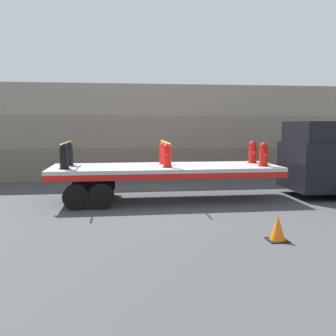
{
  "coord_description": "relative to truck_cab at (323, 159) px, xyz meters",
  "views": [
    {
      "loc": [
        -1.61,
        -13.31,
        2.75
      ],
      "look_at": [
        0.1,
        0.0,
        1.17
      ],
      "focal_mm": 40.0,
      "sensor_mm": 36.0,
      "label": 1
    }
  ],
  "objects": [
    {
      "name": "cargo_strap_rear",
      "position": [
        -9.52,
        0.0,
        0.68
      ],
      "size": [
        0.05,
        2.74,
        0.01
      ],
      "color": "yellow",
      "rests_on": "fire_hydrant_black_near_0"
    },
    {
      "name": "rock_cliff",
      "position": [
        -6.06,
        6.58,
        0.92
      ],
      "size": [
        60.0,
        3.3,
        4.71
      ],
      "color": "#706656",
      "rests_on": "ground_plane"
    },
    {
      "name": "fire_hydrant_red_far_1",
      "position": [
        -6.06,
        0.56,
        0.24
      ],
      "size": [
        0.36,
        0.55,
        0.85
      ],
      "color": "red",
      "rests_on": "flatbed_trailer"
    },
    {
      "name": "fire_hydrant_red_far_2",
      "position": [
        -2.59,
        0.56,
        0.24
      ],
      "size": [
        0.36,
        0.55,
        0.85
      ],
      "color": "red",
      "rests_on": "flatbed_trailer"
    },
    {
      "name": "traffic_cone",
      "position": [
        -3.99,
        -5.1,
        -1.13
      ],
      "size": [
        0.47,
        0.47,
        0.61
      ],
      "color": "black",
      "rests_on": "ground_plane"
    },
    {
      "name": "flatbed_trailer",
      "position": [
        -6.65,
        0.0,
        -0.42
      ],
      "size": [
        8.13,
        2.64,
        1.26
      ],
      "color": "#B2B2B7",
      "rests_on": "ground_plane"
    },
    {
      "name": "cargo_strap_middle",
      "position": [
        -6.06,
        0.0,
        0.68
      ],
      "size": [
        0.05,
        2.74,
        0.01
      ],
      "color": "yellow",
      "rests_on": "fire_hydrant_red_near_1"
    },
    {
      "name": "fire_hydrant_black_near_0",
      "position": [
        -9.52,
        -0.56,
        0.24
      ],
      "size": [
        0.36,
        0.55,
        0.85
      ],
      "color": "black",
      "rests_on": "flatbed_trailer"
    },
    {
      "name": "fire_hydrant_black_far_0",
      "position": [
        -9.52,
        0.56,
        0.24
      ],
      "size": [
        0.36,
        0.55,
        0.85
      ],
      "color": "black",
      "rests_on": "flatbed_trailer"
    },
    {
      "name": "ground_plane",
      "position": [
        -6.06,
        0.0,
        -1.43
      ],
      "size": [
        120.0,
        120.0,
        0.0
      ],
      "primitive_type": "plane",
      "color": "#3F4244"
    },
    {
      "name": "truck_cab",
      "position": [
        0.0,
        0.0,
        0.0
      ],
      "size": [
        2.53,
        2.57,
        2.85
      ],
      "color": "black",
      "rests_on": "ground_plane"
    },
    {
      "name": "fire_hydrant_red_near_2",
      "position": [
        -2.59,
        -0.56,
        0.24
      ],
      "size": [
        0.36,
        0.55,
        0.85
      ],
      "color": "red",
      "rests_on": "flatbed_trailer"
    },
    {
      "name": "fire_hydrant_red_near_1",
      "position": [
        -6.06,
        -0.56,
        0.24
      ],
      "size": [
        0.36,
        0.55,
        0.85
      ],
      "color": "red",
      "rests_on": "flatbed_trailer"
    }
  ]
}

